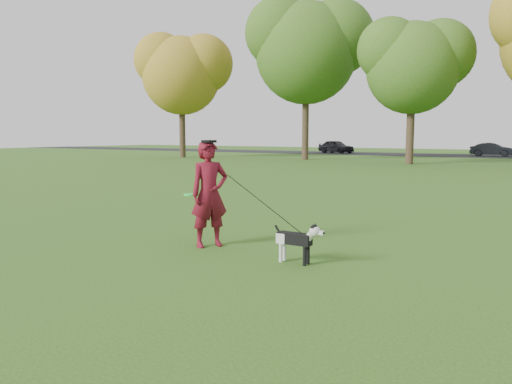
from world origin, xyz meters
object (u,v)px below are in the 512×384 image
Objects in this scene: dog at (298,238)px; car_left at (336,146)px; car_mid at (492,150)px; man at (209,194)px.

car_left is (-16.29, 39.82, 0.28)m from dog.
car_mid is (-2.21, 39.82, 0.21)m from dog.
man reaches higher than car_left.
car_left is 1.09× the size of car_mid.
dog is 39.89m from car_mid.
man is 1.84m from dog.
car_mid reaches higher than dog.
man reaches higher than car_mid.
car_left is at bearing 51.74° from man.
man is 0.51× the size of car_mid.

